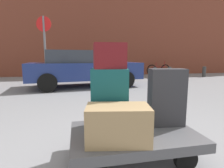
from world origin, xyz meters
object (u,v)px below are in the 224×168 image
luggage_cart (133,137)px  bollard_corner (204,72)px  bollard_kerb_far (169,72)px  no_parking_sign (45,46)px  bollard_kerb_near (130,73)px  bollard_kerb_mid (154,73)px  duffel_bag_tan_front_right (118,124)px  duffel_bag_maroon_topmost_pile (110,56)px  suitcase_charcoal_front_left (166,97)px  suitcase_teal_rear_right (110,99)px  bicycle_leaning (159,70)px  parked_car (84,68)px

luggage_cart → bollard_corner: bearing=47.4°
bollard_kerb_far → no_parking_sign: 7.16m
bollard_kerb_near → bollard_kerb_mid: (1.48, 0.00, 0.00)m
duffel_bag_tan_front_right → no_parking_sign: no_parking_sign is taller
bollard_corner → bollard_kerb_near: bearing=180.0°
duffel_bag_maroon_topmost_pile → bollard_corner: 10.50m
suitcase_charcoal_front_left → duffel_bag_maroon_topmost_pile: 0.83m
suitcase_teal_rear_right → bicycle_leaning: 10.40m
duffel_bag_maroon_topmost_pile → bollard_kerb_far: (4.97, 7.51, -0.84)m
no_parking_sign → parked_car: bearing=31.2°
suitcase_charcoal_front_left → bollard_corner: suitcase_charcoal_front_left is taller
bollard_kerb_mid → bicycle_leaning: bearing=57.0°
suitcase_teal_rear_right → bicycle_leaning: (5.05, 9.08, -0.31)m
duffel_bag_tan_front_right → bollard_kerb_mid: 8.85m
bicycle_leaning → bollard_kerb_far: bicycle_leaning is taller
parked_car → bollard_kerb_near: parked_car is taller
duffel_bag_tan_front_right → duffel_bag_maroon_topmost_pile: size_ratio=1.73×
bollard_kerb_near → no_parking_sign: bearing=-142.1°
suitcase_teal_rear_right → bollard_kerb_far: bearing=66.6°
bollard_kerb_near → no_parking_sign: no_parking_sign is taller
suitcase_teal_rear_right → bollard_kerb_mid: suitcase_teal_rear_right is taller
luggage_cart → bollard_kerb_far: bollard_kerb_far is taller
bicycle_leaning → no_parking_sign: size_ratio=0.70×
bollard_kerb_far → no_parking_sign: no_parking_sign is taller
duffel_bag_tan_front_right → duffel_bag_maroon_topmost_pile: (-0.01, 0.37, 0.64)m
bollard_kerb_near → duffel_bag_tan_front_right: bearing=-107.9°
suitcase_teal_rear_right → bollard_corner: suitcase_teal_rear_right is taller
bollard_kerb_far → no_parking_sign: (-6.35, -3.07, 1.23)m
suitcase_teal_rear_right → suitcase_charcoal_front_left: suitcase_teal_rear_right is taller
duffel_bag_maroon_topmost_pile → no_parking_sign: no_parking_sign is taller
suitcase_teal_rear_right → luggage_cart: bearing=-22.9°
suitcase_charcoal_front_left → parked_car: 5.33m
bicycle_leaning → duffel_bag_maroon_topmost_pile: bearing=-119.1°
suitcase_teal_rear_right → duffel_bag_tan_front_right: size_ratio=1.15×
bicycle_leaning → bollard_kerb_mid: (-1.02, -1.57, -0.06)m
duffel_bag_maroon_topmost_pile → parked_car: (-0.08, 5.23, -0.40)m
luggage_cart → bollard_kerb_near: bollard_kerb_near is taller
bollard_kerb_far → parked_car: bearing=-155.7°
luggage_cart → bollard_kerb_far: size_ratio=2.14×
bollard_kerb_near → bollard_corner: same height
duffel_bag_tan_front_right → bollard_kerb_mid: size_ratio=0.94×
duffel_bag_tan_front_right → luggage_cart: bearing=52.8°
duffel_bag_tan_front_right → bollard_kerb_mid: bearing=72.7°
luggage_cart → bollard_corner: 10.42m
suitcase_teal_rear_right → bollard_kerb_mid: (4.03, 7.51, -0.36)m
bollard_kerb_mid → no_parking_sign: no_parking_sign is taller
luggage_cart → no_parking_sign: no_parking_sign is taller
duffel_bag_tan_front_right → suitcase_charcoal_front_left: 0.76m
duffel_bag_tan_front_right → bicycle_leaning: bearing=71.6°
bollard_kerb_mid → luggage_cart: bearing=-116.3°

